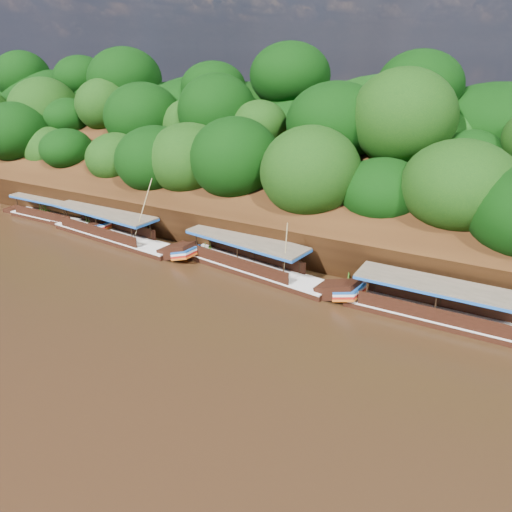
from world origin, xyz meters
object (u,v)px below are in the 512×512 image
at_px(boat_0, 464,319).
at_px(boat_2, 120,235).
at_px(boat_1, 263,268).
at_px(boat_3, 60,217).

bearing_deg(boat_0, boat_2, 178.96).
height_order(boat_1, boat_2, boat_2).
bearing_deg(boat_0, boat_1, 177.91).
height_order(boat_1, boat_3, boat_1).
distance_m(boat_1, boat_3, 23.75).
relative_size(boat_2, boat_3, 1.29).
relative_size(boat_0, boat_1, 1.02).
xyz_separation_m(boat_1, boat_2, (-14.63, 0.13, -0.01)).
height_order(boat_2, boat_3, boat_2).
bearing_deg(boat_1, boat_0, 5.67).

